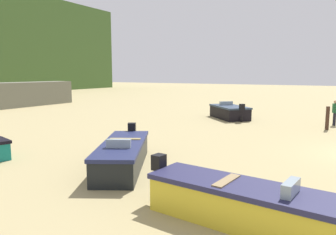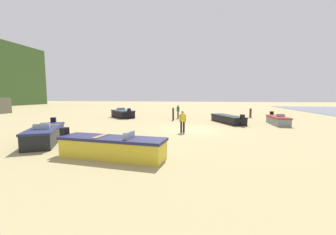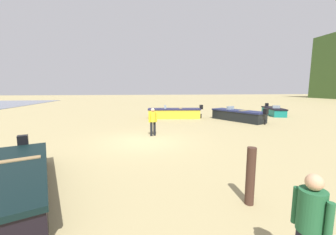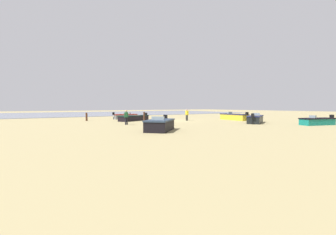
{
  "view_description": "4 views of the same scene",
  "coord_description": "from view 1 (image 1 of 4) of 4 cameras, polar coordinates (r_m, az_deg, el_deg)",
  "views": [
    {
      "loc": [
        -14.69,
        1.29,
        3.32
      ],
      "look_at": [
        -0.68,
        9.2,
        1.1
      ],
      "focal_mm": 34.49,
      "sensor_mm": 36.0,
      "label": 1
    },
    {
      "loc": [
        -16.4,
        -0.87,
        2.71
      ],
      "look_at": [
        -1.19,
        1.68,
        1.09
      ],
      "focal_mm": 22.25,
      "sensor_mm": 36.0,
      "label": 2
    },
    {
      "loc": [
        10.55,
        -0.2,
        2.72
      ],
      "look_at": [
        -3.64,
        1.81,
        0.71
      ],
      "focal_mm": 22.09,
      "sensor_mm": 36.0,
      "label": 3
    },
    {
      "loc": [
        16.91,
        23.92,
        2.02
      ],
      "look_at": [
        1.79,
        0.35,
        0.53
      ],
      "focal_mm": 22.61,
      "sensor_mm": 36.0,
      "label": 4
    }
  ],
  "objects": [
    {
      "name": "beach_walker_distant",
      "position": [
        23.12,
        27.42,
        1.09
      ],
      "size": [
        0.54,
        0.41,
        1.62
      ],
      "rotation": [
        0.0,
        0.0,
        0.25
      ],
      "color": "black",
      "rests_on": "ground"
    },
    {
      "name": "mooring_post_near_water",
      "position": [
        21.17,
        26.34,
        -0.1
      ],
      "size": [
        0.21,
        0.21,
        1.38
      ],
      "primitive_type": "cylinder",
      "color": "#41291F",
      "rests_on": "ground"
    },
    {
      "name": "boat_black_5",
      "position": [
        24.19,
        10.82,
        0.97
      ],
      "size": [
        3.79,
        3.75,
        1.25
      ],
      "rotation": [
        0.0,
        0.0,
        5.48
      ],
      "color": "black",
      "rests_on": "ground"
    },
    {
      "name": "harbor_pier",
      "position": [
        34.43,
        -27.19,
        3.47
      ],
      "size": [
        15.14,
        2.4,
        2.41
      ],
      "primitive_type": "cube",
      "color": "#6A6A5A",
      "rests_on": "ground"
    },
    {
      "name": "boat_yellow_0",
      "position": [
        7.45,
        14.28,
        -14.89
      ],
      "size": [
        1.79,
        5.07,
        1.23
      ],
      "rotation": [
        0.0,
        0.0,
        3.03
      ],
      "color": "gold",
      "rests_on": "ground"
    },
    {
      "name": "boat_black_2",
      "position": [
        11.55,
        -7.97,
        -6.52
      ],
      "size": [
        4.71,
        3.4,
        1.23
      ],
      "rotation": [
        0.0,
        0.0,
        2.06
      ],
      "color": "black",
      "rests_on": "ground"
    }
  ]
}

